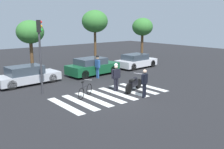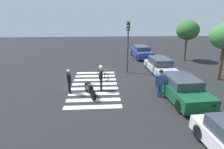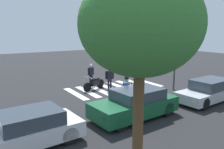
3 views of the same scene
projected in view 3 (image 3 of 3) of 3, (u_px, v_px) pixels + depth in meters
ground_plane at (115, 87)px, 16.95m from camera, size 60.00×60.00×0.00m
police_motorcycle at (94, 83)px, 16.21m from camera, size 1.97×0.93×1.04m
leaning_bicycle at (136, 82)px, 17.13m from camera, size 1.50×0.90×1.00m
officer_on_foot at (91, 73)px, 17.49m from camera, size 0.63×0.35×1.65m
officer_by_motorcycle at (110, 76)px, 15.94m from camera, size 0.67×0.24×1.78m
pedestrian_bystander at (126, 90)px, 12.25m from camera, size 0.25×0.67×1.80m
crosswalk_stripes at (115, 87)px, 16.95m from camera, size 6.75×3.34×0.01m
car_silver_sedan at (209, 91)px, 13.63m from camera, size 4.41×1.94×1.31m
car_green_compact at (135, 104)px, 11.08m from camera, size 4.43×2.13×1.41m
car_white_van at (27, 129)px, 8.36m from camera, size 4.11×2.08×1.30m
traffic_light_pole at (175, 48)px, 15.70m from camera, size 0.36×0.31×4.40m
street_tree_far at (140, 26)px, 4.81m from camera, size 2.63×2.63×5.44m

